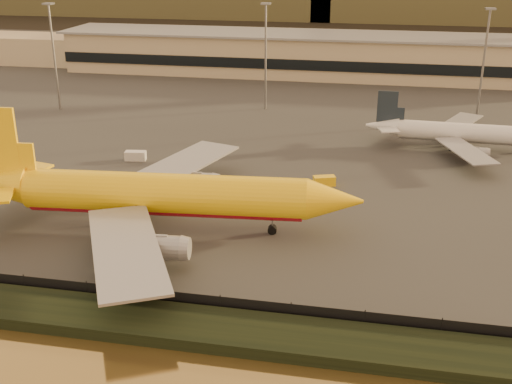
% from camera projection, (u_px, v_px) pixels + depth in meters
% --- Properties ---
extents(ground, '(900.00, 900.00, 0.00)m').
position_uv_depth(ground, '(230.00, 261.00, 84.53)').
color(ground, black).
rests_on(ground, ground).
extents(embankment, '(320.00, 7.00, 1.40)m').
position_uv_depth(embankment, '(193.00, 327.00, 68.76)').
color(embankment, black).
rests_on(embankment, ground).
extents(tarmac, '(320.00, 220.00, 0.20)m').
position_uv_depth(tarmac, '(312.00, 97.00, 171.15)').
color(tarmac, '#2D2D2D').
rests_on(tarmac, ground).
extents(perimeter_fence, '(300.00, 0.05, 2.20)m').
position_uv_depth(perimeter_fence, '(203.00, 303.00, 72.19)').
color(perimeter_fence, black).
rests_on(perimeter_fence, tarmac).
extents(terminal_building, '(202.00, 25.00, 12.60)m').
position_uv_depth(terminal_building, '(278.00, 54.00, 199.39)').
color(terminal_building, tan).
rests_on(terminal_building, tarmac).
extents(apron_light_masts, '(152.20, 12.20, 25.40)m').
position_uv_depth(apron_light_masts, '(371.00, 52.00, 144.46)').
color(apron_light_masts, slate).
rests_on(apron_light_masts, tarmac).
extents(dhl_cargo_jet, '(58.55, 57.13, 17.48)m').
position_uv_depth(dhl_cargo_jet, '(158.00, 195.00, 91.55)').
color(dhl_cargo_jet, yellow).
rests_on(dhl_cargo_jet, tarmac).
extents(white_narrowbody_jet, '(38.34, 37.45, 11.03)m').
position_uv_depth(white_narrowbody_jet, '(463.00, 133.00, 127.60)').
color(white_narrowbody_jet, silver).
rests_on(white_narrowbody_jet, tarmac).
extents(gse_vehicle_yellow, '(4.03, 2.78, 1.66)m').
position_uv_depth(gse_vehicle_yellow, '(324.00, 181.00, 109.49)').
color(gse_vehicle_yellow, yellow).
rests_on(gse_vehicle_yellow, tarmac).
extents(gse_vehicle_white, '(4.13, 2.30, 1.76)m').
position_uv_depth(gse_vehicle_white, '(136.00, 156.00, 122.01)').
color(gse_vehicle_white, silver).
rests_on(gse_vehicle_white, tarmac).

